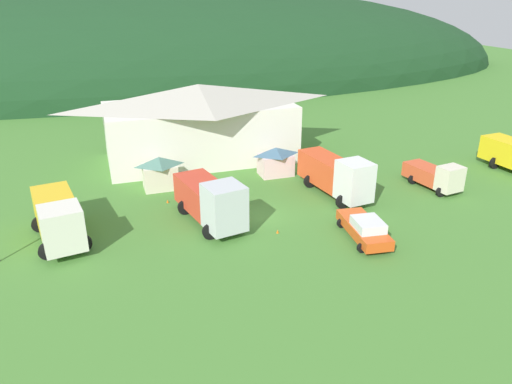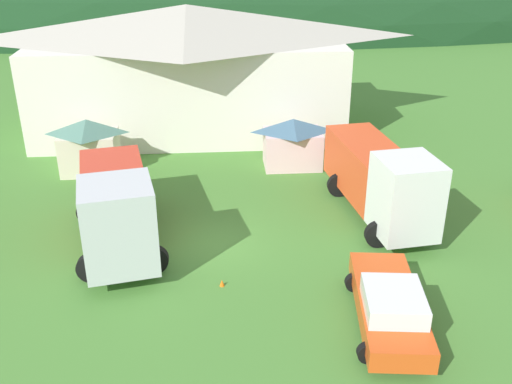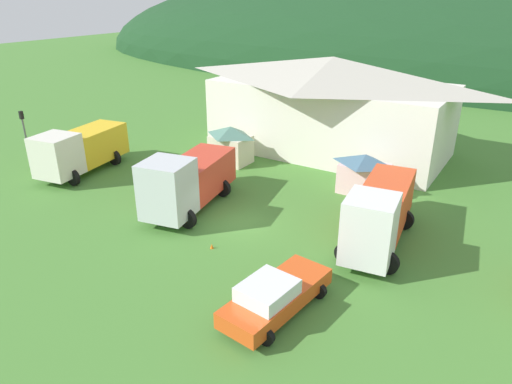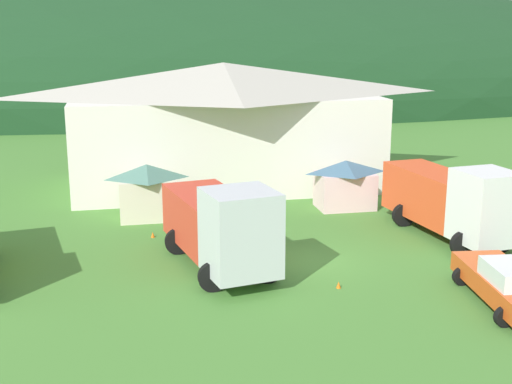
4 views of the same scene
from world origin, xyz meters
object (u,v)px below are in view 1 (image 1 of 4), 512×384
(heavy_rig_striped, at_px, (58,217))
(heavy_rig_white, at_px, (337,174))
(play_shed_pink, at_px, (276,161))
(light_truck_cream, at_px, (435,176))
(traffic_cone_mid_row, at_px, (168,203))
(play_shed_cream, at_px, (160,172))
(traffic_cone_near_pickup, at_px, (277,233))
(depot_building, at_px, (200,121))
(tow_truck_silver, at_px, (211,200))
(service_pickup_orange, at_px, (365,228))

(heavy_rig_striped, distance_m, heavy_rig_white, 21.05)
(play_shed_pink, relative_size, heavy_rig_white, 0.39)
(light_truck_cream, height_order, traffic_cone_mid_row, light_truck_cream)
(play_shed_cream, height_order, traffic_cone_near_pickup, play_shed_cream)
(light_truck_cream, xyz_separation_m, traffic_cone_mid_row, (-21.86, 4.17, -1.17))
(depot_building, relative_size, traffic_cone_mid_row, 36.06)
(play_shed_cream, bearing_deg, heavy_rig_striped, -136.29)
(tow_truck_silver, xyz_separation_m, service_pickup_orange, (9.16, -5.56, -1.02))
(play_shed_cream, distance_m, play_shed_pink, 10.35)
(play_shed_cream, height_order, tow_truck_silver, tow_truck_silver)
(heavy_rig_striped, xyz_separation_m, traffic_cone_near_pickup, (14.15, -3.48, -1.78))
(play_shed_cream, bearing_deg, depot_building, 53.01)
(tow_truck_silver, xyz_separation_m, traffic_cone_mid_row, (-2.47, 4.70, -1.85))
(depot_building, xyz_separation_m, heavy_rig_striped, (-12.63, -13.91, -2.01))
(heavy_rig_striped, xyz_separation_m, service_pickup_orange, (19.37, -6.15, -0.95))
(play_shed_pink, relative_size, traffic_cone_near_pickup, 6.18)
(play_shed_cream, relative_size, heavy_rig_striped, 0.41)
(play_shed_pink, xyz_separation_m, heavy_rig_white, (2.96, -6.03, 0.52))
(heavy_rig_striped, distance_m, tow_truck_silver, 10.23)
(depot_building, xyz_separation_m, traffic_cone_mid_row, (-4.89, -9.80, -3.79))
(light_truck_cream, bearing_deg, depot_building, -138.01)
(play_shed_cream, distance_m, heavy_rig_white, 14.65)
(depot_building, bearing_deg, heavy_rig_white, -56.48)
(heavy_rig_striped, relative_size, light_truck_cream, 1.37)
(light_truck_cream, height_order, service_pickup_orange, light_truck_cream)
(play_shed_pink, distance_m, traffic_cone_mid_row, 10.87)
(tow_truck_silver, distance_m, service_pickup_orange, 10.76)
(depot_building, bearing_deg, play_shed_cream, -126.99)
(play_shed_pink, distance_m, light_truck_cream, 13.69)
(play_shed_pink, xyz_separation_m, light_truck_cream, (11.54, -7.35, -0.16))
(heavy_rig_striped, distance_m, service_pickup_orange, 20.34)
(tow_truck_silver, height_order, heavy_rig_white, tow_truck_silver)
(tow_truck_silver, bearing_deg, depot_building, 159.33)
(heavy_rig_white, xyz_separation_m, traffic_cone_near_pickup, (-6.86, -4.75, -1.84))
(tow_truck_silver, relative_size, traffic_cone_near_pickup, 15.43)
(light_truck_cream, bearing_deg, tow_truck_silver, -96.97)
(depot_building, xyz_separation_m, play_shed_pink, (5.42, -6.62, -2.46))
(play_shed_pink, height_order, service_pickup_orange, play_shed_pink)
(play_shed_cream, bearing_deg, play_shed_pink, -0.36)
(depot_building, bearing_deg, traffic_cone_mid_row, -116.55)
(heavy_rig_striped, relative_size, tow_truck_silver, 0.94)
(depot_building, relative_size, play_shed_pink, 6.07)
(traffic_cone_mid_row, bearing_deg, heavy_rig_striped, -151.98)
(depot_building, distance_m, tow_truck_silver, 14.83)
(heavy_rig_white, relative_size, light_truck_cream, 1.49)
(service_pickup_orange, bearing_deg, play_shed_cream, -132.57)
(traffic_cone_near_pickup, bearing_deg, tow_truck_silver, 143.64)
(tow_truck_silver, distance_m, traffic_cone_near_pickup, 5.23)
(heavy_rig_white, height_order, traffic_cone_mid_row, heavy_rig_white)
(light_truck_cream, bearing_deg, heavy_rig_striped, -98.64)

